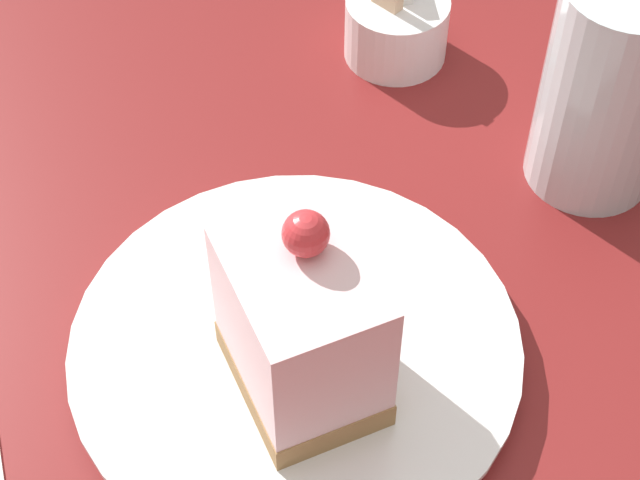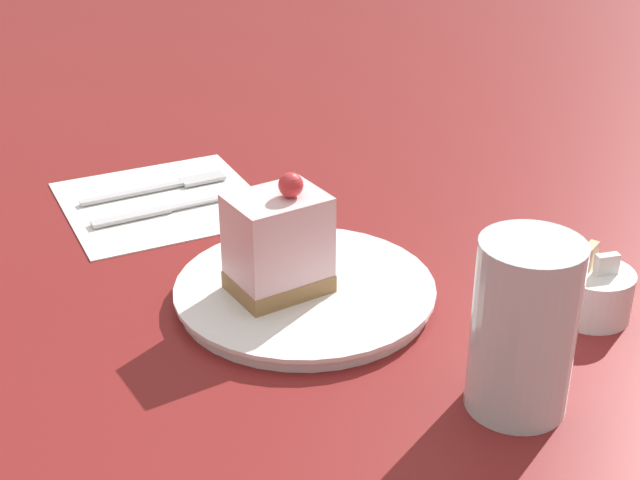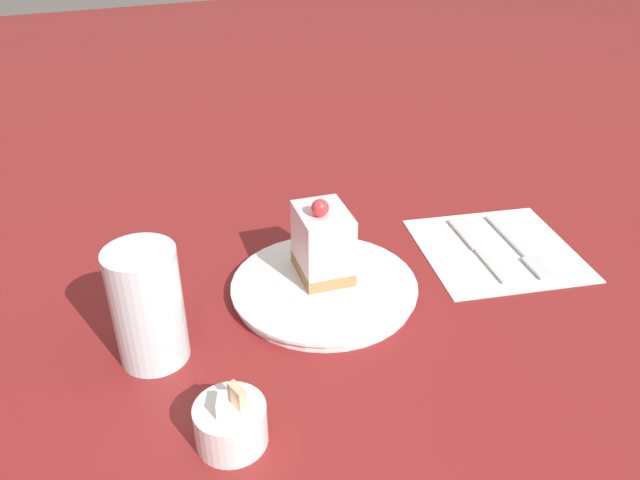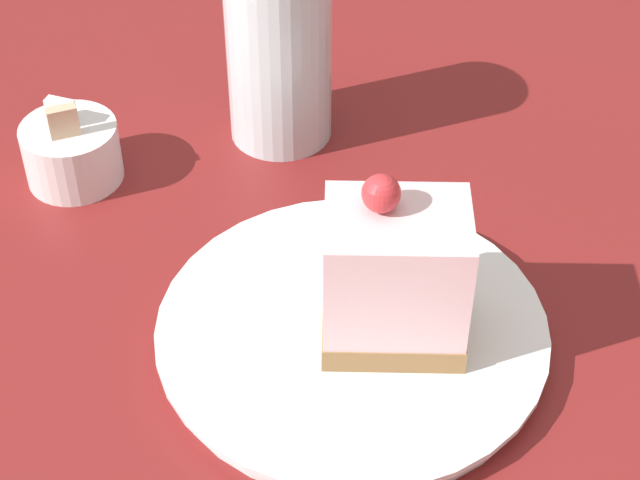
{
  "view_description": "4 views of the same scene",
  "coord_description": "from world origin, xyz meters",
  "px_view_note": "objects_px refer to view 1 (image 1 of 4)",
  "views": [
    {
      "loc": [
        -0.14,
        -0.31,
        0.47
      ],
      "look_at": [
        0.02,
        -0.02,
        0.07
      ],
      "focal_mm": 60.0,
      "sensor_mm": 36.0,
      "label": 1
    },
    {
      "loc": [
        0.55,
        -0.44,
        0.41
      ],
      "look_at": [
        0.0,
        -0.02,
        0.06
      ],
      "focal_mm": 50.0,
      "sensor_mm": 36.0,
      "label": 2
    },
    {
      "loc": [
        0.25,
        0.55,
        0.46
      ],
      "look_at": [
        0.0,
        -0.04,
        0.08
      ],
      "focal_mm": 35.0,
      "sensor_mm": 36.0,
      "label": 3
    },
    {
      "loc": [
        -0.43,
        0.01,
        0.47
      ],
      "look_at": [
        0.01,
        -0.02,
        0.07
      ],
      "focal_mm": 60.0,
      "sensor_mm": 36.0,
      "label": 4
    }
  ],
  "objects_px": {
    "plate": "(300,346)",
    "cake_slice": "(302,328)",
    "drinking_glass": "(608,87)",
    "sugar_bowl": "(396,26)"
  },
  "relations": [
    {
      "from": "plate",
      "to": "cake_slice",
      "type": "bearing_deg",
      "value": -114.53
    },
    {
      "from": "plate",
      "to": "cake_slice",
      "type": "height_order",
      "value": "cake_slice"
    },
    {
      "from": "sugar_bowl",
      "to": "drinking_glass",
      "type": "height_order",
      "value": "drinking_glass"
    },
    {
      "from": "plate",
      "to": "sugar_bowl",
      "type": "bearing_deg",
      "value": 46.99
    },
    {
      "from": "plate",
      "to": "sugar_bowl",
      "type": "xyz_separation_m",
      "value": [
        0.17,
        0.18,
        0.01
      ]
    },
    {
      "from": "cake_slice",
      "to": "drinking_glass",
      "type": "distance_m",
      "value": 0.23
    },
    {
      "from": "plate",
      "to": "sugar_bowl",
      "type": "distance_m",
      "value": 0.25
    },
    {
      "from": "plate",
      "to": "drinking_glass",
      "type": "xyz_separation_m",
      "value": [
        0.21,
        0.03,
        0.06
      ]
    },
    {
      "from": "cake_slice",
      "to": "drinking_glass",
      "type": "relative_size",
      "value": 0.82
    },
    {
      "from": "plate",
      "to": "sugar_bowl",
      "type": "height_order",
      "value": "sugar_bowl"
    }
  ]
}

